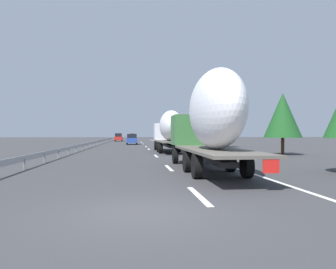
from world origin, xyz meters
name	(u,v)px	position (x,y,z in m)	size (l,w,h in m)	color
ground_plane	(134,147)	(40.00, 0.00, 0.00)	(260.00, 260.00, 0.00)	#38383A
lane_stripe_0	(199,196)	(2.00, -1.80, 0.00)	(3.20, 0.20, 0.01)	white
lane_stripe_1	(169,168)	(10.25, -1.80, 0.00)	(3.20, 0.20, 0.01)	white
lane_stripe_2	(156,156)	(20.11, -1.80, 0.00)	(3.20, 0.20, 0.01)	white
lane_stripe_3	(149,149)	(32.53, -1.80, 0.00)	(3.20, 0.20, 0.01)	white
lane_stripe_4	(146,147)	(40.20, -1.80, 0.00)	(3.20, 0.20, 0.01)	white
lane_stripe_5	(143,144)	(53.16, -1.80, 0.00)	(3.20, 0.20, 0.01)	white
lane_stripe_6	(141,142)	(67.48, -1.80, 0.00)	(3.20, 0.20, 0.01)	white
lane_stripe_7	(142,142)	(63.09, -1.80, 0.00)	(3.20, 0.20, 0.01)	white
lane_stripe_8	(139,140)	(88.89, -1.80, 0.00)	(3.20, 0.20, 0.01)	white
lane_stripe_9	(139,140)	(90.52, -1.80, 0.00)	(3.20, 0.20, 0.01)	white
edge_line_right	(168,145)	(45.00, -5.50, 0.00)	(110.00, 0.20, 0.01)	white
truck_lead	(169,129)	(25.78, -3.60, 2.42)	(12.43, 2.55, 4.22)	silver
truck_trailing	(210,118)	(8.02, -3.60, 2.68)	(13.04, 2.55, 4.89)	#387038
car_red_compact	(119,137)	(75.26, 3.61, 0.99)	(4.65, 1.89, 2.00)	red
car_black_suv	(132,137)	(91.90, 0.16, 0.96)	(4.01, 1.91, 1.93)	black
car_blue_sedan	(132,139)	(50.38, 0.28, 0.94)	(4.47, 1.89, 1.87)	#28479E
road_sign	(176,133)	(44.01, -6.70, 2.02)	(0.10, 0.90, 2.90)	gray
tree_0	(283,115)	(20.58, -13.38, 3.59)	(3.40, 3.40, 5.63)	#472D19
tree_1	(182,126)	(70.84, -11.69, 3.78)	(3.74, 3.74, 5.88)	#472D19
tree_2	(226,126)	(37.54, -13.01, 3.00)	(3.50, 3.50, 4.79)	#472D19
tree_3	(181,125)	(77.28, -12.60, 4.08)	(3.00, 3.00, 6.35)	#472D19
guardrail_median	(94,142)	(43.00, 6.00, 0.58)	(94.00, 0.10, 0.76)	#9EA0A5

